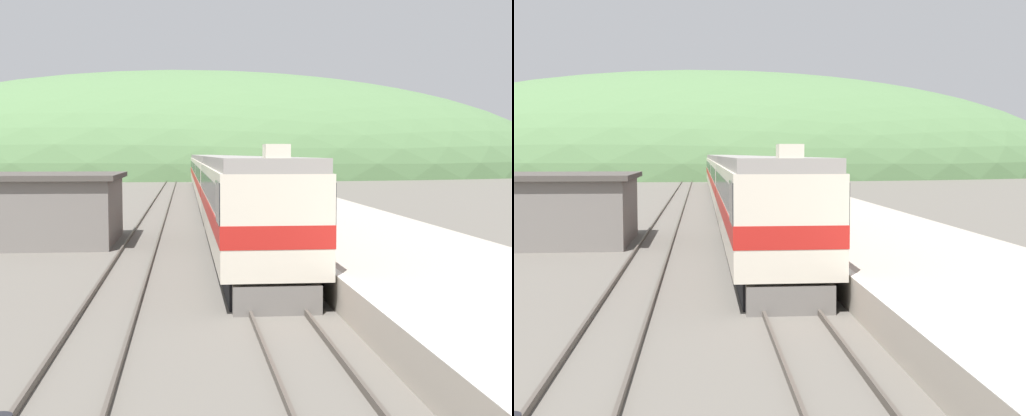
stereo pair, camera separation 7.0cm
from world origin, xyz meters
TOP-DOWN VIEW (x-y plane):
  - track_main at (0.00, 70.00)m, footprint 1.52×180.00m
  - track_siding at (-4.36, 70.00)m, footprint 1.52×180.00m
  - platform at (5.18, 50.00)m, footprint 7.20×140.00m
  - distant_hills at (0.00, 136.48)m, footprint 146.46×65.91m
  - station_shed at (-8.83, 31.38)m, footprint 6.97×7.46m
  - express_train_lead_car at (0.00, 25.62)m, footprint 3.00×21.24m
  - carriage_second at (0.00, 47.24)m, footprint 2.99×19.76m
  - carriage_third at (0.00, 67.88)m, footprint 2.99×19.76m
  - carriage_fourth at (0.00, 88.51)m, footprint 2.99×19.76m

SIDE VIEW (x-z plane):
  - distant_hills at x=0.00m, z-range -19.98..19.98m
  - track_main at x=0.00m, z-range 0.00..0.16m
  - track_siding at x=-4.36m, z-range 0.00..0.16m
  - platform at x=5.18m, z-range -0.01..0.97m
  - station_shed at x=-8.83m, z-range 0.02..3.27m
  - carriage_second at x=0.00m, z-range 0.18..4.23m
  - carriage_third at x=0.00m, z-range 0.18..4.23m
  - carriage_fourth at x=0.00m, z-range 0.18..4.23m
  - express_train_lead_car at x=0.00m, z-range 0.01..4.42m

